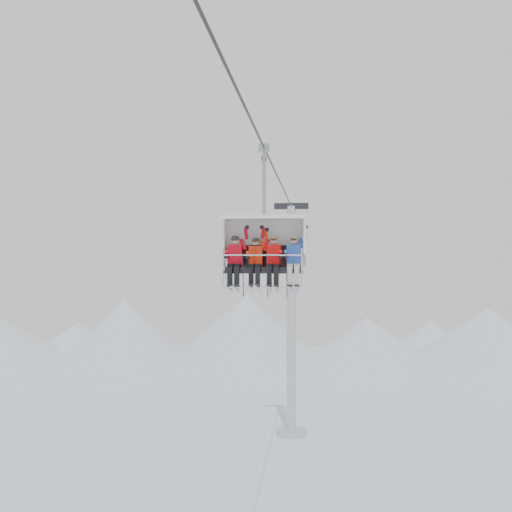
# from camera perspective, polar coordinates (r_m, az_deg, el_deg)

# --- Properties ---
(ridgeline) EXTENTS (72.00, 21.00, 7.00)m
(ridgeline) POSITION_cam_1_polar(r_m,az_deg,el_deg) (57.88, 2.36, -7.61)
(ridgeline) COLOR silver
(ridgeline) RESTS_ON ground
(lift_tower_right) EXTENTS (2.00, 1.80, 13.48)m
(lift_tower_right) POSITION_cam_1_polar(r_m,az_deg,el_deg) (37.57, 3.17, -7.06)
(lift_tower_right) COLOR silver
(lift_tower_right) RESTS_ON ground
(haul_cable) EXTENTS (0.06, 50.00, 0.06)m
(haul_cable) POSITION_cam_1_polar(r_m,az_deg,el_deg) (15.66, -0.00, 11.10)
(haul_cable) COLOR #2A292E
(haul_cable) RESTS_ON lift_tower_left
(chairlift_carrier) EXTENTS (2.30, 1.17, 3.98)m
(chairlift_carrier) POSITION_cam_1_polar(r_m,az_deg,el_deg) (17.85, 0.75, 1.16)
(chairlift_carrier) COLOR black
(chairlift_carrier) RESTS_ON haul_cable
(skier_far_left) EXTENTS (0.39, 1.69, 1.58)m
(skier_far_left) POSITION_cam_1_polar(r_m,az_deg,el_deg) (17.63, -1.90, -0.33)
(skier_far_left) COLOR red
(skier_far_left) RESTS_ON chairlift_carrier
(skier_center_left) EXTENTS (0.37, 1.69, 1.50)m
(skier_center_left) POSITION_cam_1_polar(r_m,az_deg,el_deg) (17.56, -0.05, -0.41)
(skier_center_left) COLOR red
(skier_center_left) RESTS_ON chairlift_carrier
(skier_center_right) EXTENTS (0.39, 1.69, 1.58)m
(skier_center_right) POSITION_cam_1_polar(r_m,az_deg,el_deg) (17.52, 1.57, -0.33)
(skier_center_right) COLOR red
(skier_center_right) RESTS_ON chairlift_carrier
(skier_far_right) EXTENTS (0.39, 1.69, 1.58)m
(skier_far_right) POSITION_cam_1_polar(r_m,az_deg,el_deg) (17.50, 3.37, -0.33)
(skier_far_right) COLOR #2848AD
(skier_far_right) RESTS_ON chairlift_carrier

